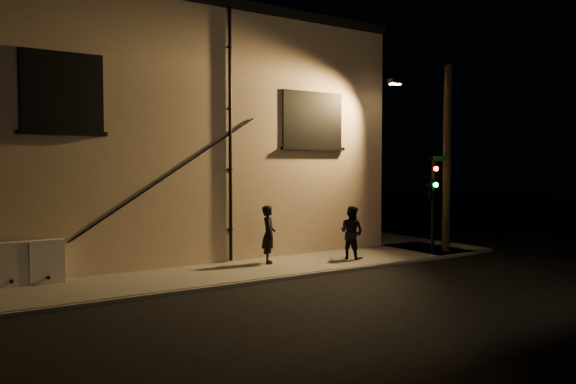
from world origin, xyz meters
TOP-DOWN VIEW (x-y plane):
  - ground at (0.00, 0.00)m, footprint 90.00×90.00m
  - sidewalk at (1.22, 4.39)m, footprint 21.00×16.00m
  - building at (-3.00, 8.99)m, footprint 16.20×12.23m
  - utility_cabinet at (-8.02, 2.70)m, footprint 1.81×0.30m
  - pedestrian_a at (-0.90, 1.97)m, footprint 0.72×0.82m
  - pedestrian_b at (1.95, 1.18)m, footprint 0.91×1.04m
  - traffic_signal at (4.80, 0.19)m, footprint 1.28×2.09m
  - streetlamp_pole at (5.90, 0.62)m, footprint 2.02×1.39m

SIDE VIEW (x-z plane):
  - ground at x=0.00m, z-range 0.00..0.00m
  - sidewalk at x=1.22m, z-range 0.00..0.12m
  - utility_cabinet at x=-8.02m, z-range 0.12..1.31m
  - pedestrian_b at x=1.95m, z-range 0.12..1.93m
  - pedestrian_a at x=-0.90m, z-range 0.12..2.02m
  - traffic_signal at x=4.80m, z-range 0.74..4.28m
  - streetlamp_pole at x=5.90m, z-range 0.23..7.25m
  - building at x=-3.00m, z-range 0.00..8.80m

